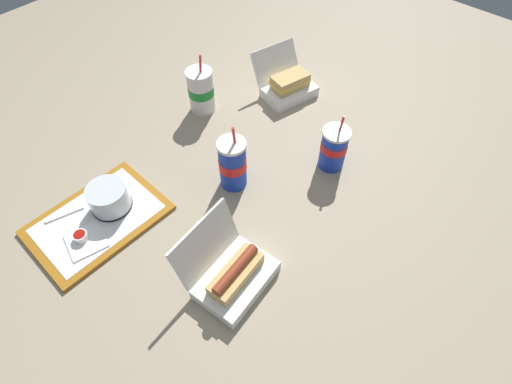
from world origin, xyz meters
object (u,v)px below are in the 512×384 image
Objects in this scene: soda_cup_corner at (233,164)px; soda_cup_right at (334,148)px; food_tray at (98,220)px; cake_container at (109,198)px; plastic_fork at (64,214)px; ketchup_cup at (81,236)px; clamshell_sandwich_center at (288,85)px; soda_cup_left at (201,91)px; clamshell_hotdog_right at (232,274)px.

soda_cup_corner is 0.32m from soda_cup_right.
food_tray is 0.07m from cake_container.
cake_container is 0.57× the size of soda_cup_right.
plastic_fork is at bearing 145.46° from cake_container.
soda_cup_corner is at bearing -14.41° from plastic_fork.
soda_cup_right reaches higher than cake_container.
ketchup_cup is 0.89m from clamshell_sandwich_center.
plastic_fork is 0.54× the size of soda_cup_right.
soda_cup_right is at bearing -30.27° from food_tray.
soda_cup_corner is 1.13× the size of soda_cup_right.
ketchup_cup is 0.64m from soda_cup_left.
soda_cup_right reaches higher than ketchup_cup.
plastic_fork is (-0.06, 0.08, 0.01)m from food_tray.
soda_cup_left reaches higher than clamshell_sandwich_center.
soda_cup_corner reaches higher than ketchup_cup.
cake_container is at bearing 14.61° from ketchup_cup.
ketchup_cup is 0.18× the size of clamshell_hotdog_right.
clamshell_sandwich_center is at bearing -33.01° from soda_cup_left.
plastic_fork is 0.88m from clamshell_sandwich_center.
plastic_fork is (-0.11, 0.08, -0.03)m from cake_container.
clamshell_hotdog_right is at bearing -126.86° from soda_cup_left.
ketchup_cup is 0.44m from clamshell_hotdog_right.
ketchup_cup reaches higher than plastic_fork.
ketchup_cup reaches higher than food_tray.
cake_container is 1.06× the size of plastic_fork.
cake_container is 0.76m from clamshell_sandwich_center.
soda_cup_left is (0.60, 0.06, 0.07)m from plastic_fork.
clamshell_hotdog_right is 1.00× the size of soda_cup_left.
soda_cup_right reaches higher than clamshell_hotdog_right.
clamshell_hotdog_right is at bearing -63.76° from ketchup_cup.
soda_cup_corner reaches higher than plastic_fork.
soda_cup_corner is 0.37m from soda_cup_left.
clamshell_hotdog_right is (0.13, -0.42, 0.03)m from food_tray.
food_tray is 1.70× the size of soda_cup_left.
plastic_fork is 0.54m from clamshell_hotdog_right.
soda_cup_right is at bearing -14.90° from plastic_fork.
food_tray is 0.44m from clamshell_hotdog_right.
ketchup_cup is 0.20× the size of soda_cup_right.
soda_cup_corner is at bearing -31.96° from cake_container.
food_tray is 0.08m from ketchup_cup.
soda_cup_right is at bearing -118.99° from clamshell_sandwich_center.
soda_cup_left is at bearing 146.99° from clamshell_sandwich_center.
cake_container is 0.50× the size of soda_cup_corner.
soda_cup_corner is (0.42, -0.27, 0.07)m from plastic_fork.
clamshell_sandwich_center is (0.82, -0.04, 0.04)m from food_tray.
ketchup_cup is (-0.07, -0.03, 0.02)m from food_tray.
clamshell_hotdog_right is at bearing -174.06° from soda_cup_right.
soda_cup_left is at bearing 53.14° from clamshell_hotdog_right.
food_tray is 1.70× the size of clamshell_hotdog_right.
cake_container is 0.43m from clamshell_hotdog_right.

